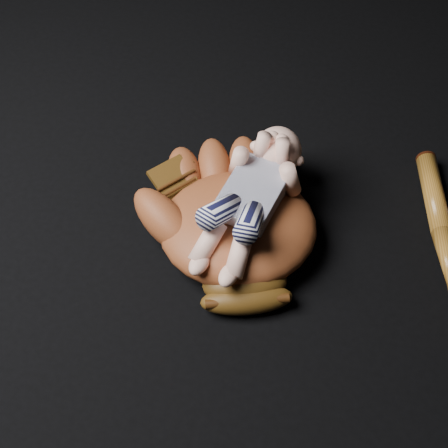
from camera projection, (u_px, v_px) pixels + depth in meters
The scene contains 3 objects.
baseball_glove at pixel (238, 222), 1.31m from camera, with size 0.38×0.43×0.13m, color brown, non-canonical shape.
newborn_baby at pixel (247, 200), 1.27m from camera, with size 0.17×0.36×0.15m, color #F3B49D, non-canonical shape.
baseball_bat at pixel (444, 243), 1.34m from camera, with size 0.04×0.45×0.04m, color #935B1C, non-canonical shape.
Camera 1 is at (-0.04, -0.82, 1.09)m, focal length 55.00 mm.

